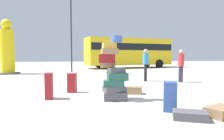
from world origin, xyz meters
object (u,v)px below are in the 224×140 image
(suitcase_maroon_upright_blue, at_px, (72,83))
(suitcase_brown_left_side, at_px, (134,90))
(lamp_post, at_px, (71,21))
(yellow_dummy_statue, at_px, (7,50))
(person_bearded_onlooker, at_px, (146,62))
(suitcase_brown_foreground_far, at_px, (221,112))
(person_tourist_with_camera, at_px, (181,63))
(suitcase_maroon_behind_tower, at_px, (49,86))
(suitcase_tower, at_px, (113,75))
(parked_bus, at_px, (129,51))
(suitcase_navy_right_side, at_px, (170,96))
(suitcase_charcoal_foreground_near, at_px, (190,115))

(suitcase_maroon_upright_blue, distance_m, suitcase_brown_left_side, 2.23)
(lamp_post, bearing_deg, suitcase_brown_left_side, -75.97)
(suitcase_brown_left_side, xyz_separation_m, yellow_dummy_statue, (-6.95, 8.84, 1.61))
(person_bearded_onlooker, bearing_deg, lamp_post, -121.70)
(suitcase_maroon_upright_blue, relative_size, suitcase_brown_foreground_far, 1.00)
(person_bearded_onlooker, relative_size, person_tourist_with_camera, 1.03)
(person_tourist_with_camera, bearing_deg, suitcase_maroon_behind_tower, -8.36)
(suitcase_tower, height_order, person_tourist_with_camera, suitcase_tower)
(suitcase_maroon_upright_blue, height_order, person_tourist_with_camera, person_tourist_with_camera)
(suitcase_brown_foreground_far, relative_size, parked_bus, 0.07)
(suitcase_navy_right_side, distance_m, suitcase_maroon_upright_blue, 3.71)
(yellow_dummy_statue, distance_m, lamp_post, 5.17)
(suitcase_maroon_upright_blue, distance_m, yellow_dummy_statue, 9.63)
(suitcase_navy_right_side, distance_m, parked_bus, 17.37)
(suitcase_maroon_upright_blue, height_order, parked_bus, parked_bus)
(person_tourist_with_camera, distance_m, parked_bus, 12.18)
(person_tourist_with_camera, bearing_deg, parked_bus, -127.31)
(suitcase_brown_foreground_far, distance_m, yellow_dummy_statue, 14.30)
(suitcase_tower, bearing_deg, suitcase_navy_right_side, -50.96)
(person_bearded_onlooker, bearing_deg, suitcase_charcoal_foreground_near, 16.55)
(suitcase_charcoal_foreground_near, xyz_separation_m, parked_bus, (3.13, 17.69, 1.75))
(suitcase_brown_left_side, height_order, person_tourist_with_camera, person_tourist_with_camera)
(suitcase_maroon_upright_blue, height_order, person_bearded_onlooker, person_bearded_onlooker)
(person_tourist_with_camera, xyz_separation_m, yellow_dummy_statue, (-10.07, 6.20, 0.77))
(person_bearded_onlooker, bearing_deg, yellow_dummy_statue, -96.02)
(suitcase_charcoal_foreground_near, relative_size, suitcase_brown_foreground_far, 0.98)
(suitcase_navy_right_side, bearing_deg, suitcase_charcoal_foreground_near, -56.16)
(person_bearded_onlooker, distance_m, yellow_dummy_statue, 10.13)
(suitcase_navy_right_side, xyz_separation_m, suitcase_charcoal_foreground_near, (0.11, -0.69, -0.26))
(suitcase_maroon_behind_tower, xyz_separation_m, person_tourist_with_camera, (5.90, 3.02, 0.57))
(person_bearded_onlooker, bearing_deg, suitcase_navy_right_side, 14.16)
(yellow_dummy_statue, bearing_deg, person_bearded_onlooker, -33.01)
(yellow_dummy_statue, bearing_deg, suitcase_maroon_upright_blue, -59.61)
(suitcase_maroon_upright_blue, relative_size, yellow_dummy_statue, 0.18)
(parked_bus, distance_m, lamp_post, 8.04)
(suitcase_maroon_behind_tower, xyz_separation_m, lamp_post, (0.30, 10.30, 3.70))
(suitcase_navy_right_side, height_order, yellow_dummy_statue, yellow_dummy_statue)
(suitcase_maroon_behind_tower, bearing_deg, lamp_post, 85.75)
(suitcase_tower, height_order, suitcase_charcoal_foreground_near, suitcase_tower)
(suitcase_brown_foreground_far, relative_size, yellow_dummy_statue, 0.18)
(suitcase_charcoal_foreground_near, xyz_separation_m, yellow_dummy_statue, (-7.32, 11.75, 1.65))
(suitcase_maroon_behind_tower, relative_size, suitcase_brown_left_side, 1.58)
(suitcase_maroon_behind_tower, bearing_deg, parked_bus, 64.91)
(suitcase_tower, xyz_separation_m, suitcase_brown_left_side, (0.87, 0.83, -0.63))
(suitcase_maroon_upright_blue, distance_m, lamp_post, 10.03)
(suitcase_maroon_behind_tower, height_order, yellow_dummy_statue, yellow_dummy_statue)
(suitcase_charcoal_foreground_near, bearing_deg, person_bearded_onlooker, 102.86)
(suitcase_navy_right_side, xyz_separation_m, suitcase_brown_foreground_far, (0.88, -0.61, -0.24))
(person_bearded_onlooker, height_order, parked_bus, parked_bus)
(suitcase_navy_right_side, relative_size, suitcase_charcoal_foreground_near, 1.04)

